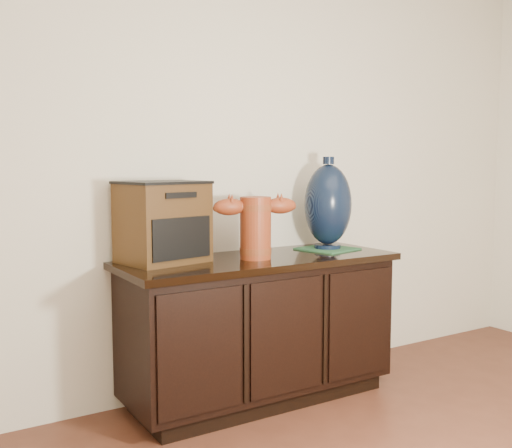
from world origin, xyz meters
TOP-DOWN VIEW (x-y plane):
  - sideboard at (0.00, 2.23)m, footprint 1.46×0.56m
  - terracotta_vessel at (-0.04, 2.20)m, footprint 0.45×0.19m
  - tv_radio at (-0.48, 2.35)m, footprint 0.45×0.39m
  - green_mat at (0.48, 2.27)m, footprint 0.33×0.33m
  - lamp_base at (0.48, 2.27)m, footprint 0.32×0.32m
  - spray_can at (-0.22, 2.44)m, footprint 0.06×0.06m

SIDE VIEW (x-z plane):
  - sideboard at x=0.00m, z-range 0.01..0.76m
  - green_mat at x=0.48m, z-range 0.76..0.76m
  - spray_can at x=-0.22m, z-range 0.75..0.91m
  - terracotta_vessel at x=-0.04m, z-range 0.78..1.09m
  - tv_radio at x=-0.48m, z-range 0.75..1.15m
  - lamp_base at x=0.48m, z-range 0.75..1.26m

